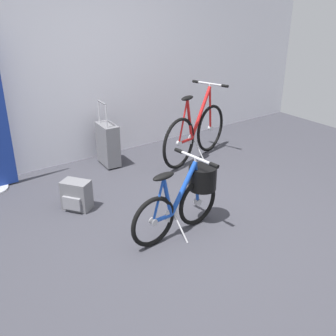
% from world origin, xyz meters
% --- Properties ---
extents(ground_plane, '(7.64, 7.64, 0.00)m').
position_xyz_m(ground_plane, '(0.00, 0.00, 0.00)').
color(ground_plane, '#38383F').
extents(back_wall, '(7.64, 0.10, 3.15)m').
position_xyz_m(back_wall, '(0.00, 2.26, 1.58)').
color(back_wall, silver).
rests_on(back_wall, ground_plane).
extents(folding_bike_foreground, '(1.00, 0.53, 0.72)m').
position_xyz_m(folding_bike_foreground, '(-0.00, 0.10, 0.35)').
color(folding_bike_foreground, black).
rests_on(folding_bike_foreground, ground_plane).
extents(display_bike_left, '(1.33, 0.59, 0.96)m').
position_xyz_m(display_bike_left, '(1.13, 1.38, 0.36)').
color(display_bike_left, black).
rests_on(display_bike_left, ground_plane).
extents(rolling_suitcase, '(0.21, 0.37, 0.83)m').
position_xyz_m(rolling_suitcase, '(0.11, 1.86, 0.28)').
color(rolling_suitcase, slate).
rests_on(rolling_suitcase, ground_plane).
extents(backpack_on_floor, '(0.30, 0.33, 0.31)m').
position_xyz_m(backpack_on_floor, '(-0.69, 1.03, 0.15)').
color(backpack_on_floor, slate).
rests_on(backpack_on_floor, ground_plane).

